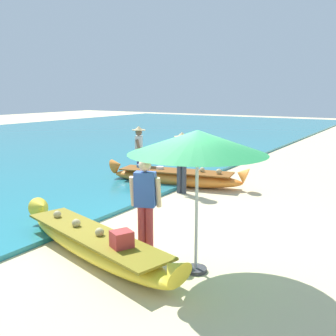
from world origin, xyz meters
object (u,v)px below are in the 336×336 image
Objects in this scene: boat_orange_midground at (176,177)px; person_vendor_hatted at (182,158)px; person_tourist_customer at (145,201)px; person_vendor_assistant at (139,148)px; patio_umbrella_large at (197,143)px; boat_yellow_foreground at (94,243)px.

boat_orange_midground is 2.56× the size of person_vendor_hatted.
boat_orange_midground is 2.61× the size of person_tourist_customer.
person_vendor_assistant reaches higher than boat_orange_midground.
patio_umbrella_large is (1.11, -0.18, 1.11)m from person_tourist_customer.
patio_umbrella_large is at bearing -57.27° from person_vendor_hatted.
patio_umbrella_large reaches higher than person_tourist_customer.
person_tourist_customer is 0.98× the size of person_vendor_assistant.
boat_yellow_foreground is 2.59m from patio_umbrella_large.
person_tourist_customer is 6.25m from person_vendor_assistant.
person_vendor_hatted is 2.38m from person_vendor_assistant.
boat_orange_midground is (-1.53, 5.34, 0.02)m from boat_yellow_foreground.
person_vendor_hatted is 1.00× the size of person_vendor_assistant.
person_vendor_hatted is at bearing -49.25° from boat_orange_midground.
boat_yellow_foreground is 6.43m from person_vendor_assistant.
person_vendor_hatted is at bearing 101.20° from boat_yellow_foreground.
person_vendor_assistant is at bearing 118.99° from boat_yellow_foreground.
boat_orange_midground is 5.26m from person_tourist_customer.
person_vendor_assistant reaches higher than person_tourist_customer.
boat_orange_midground is 1.19m from person_vendor_hatted.
boat_yellow_foreground is at bearing -61.01° from person_vendor_assistant.
boat_orange_midground reaches higher than boat_yellow_foreground.
person_tourist_customer is at bearing 170.68° from patio_umbrella_large.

